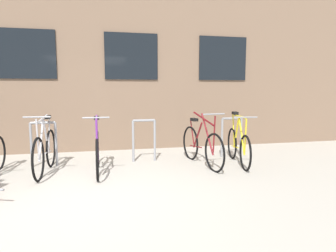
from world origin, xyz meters
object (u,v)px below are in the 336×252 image
(bicycle_yellow, at_px, (238,145))
(bicycle_silver, at_px, (45,151))
(bicycle_purple, at_px, (97,151))
(bicycle_maroon, at_px, (201,145))

(bicycle_yellow, bearing_deg, bicycle_silver, 177.52)
(bicycle_silver, distance_m, bicycle_purple, 0.95)
(bicycle_silver, bearing_deg, bicycle_maroon, -1.52)
(bicycle_purple, bearing_deg, bicycle_maroon, 2.48)
(bicycle_silver, height_order, bicycle_purple, bicycle_silver)
(bicycle_maroon, distance_m, bicycle_purple, 2.06)
(bicycle_yellow, bearing_deg, bicycle_purple, -179.88)
(bicycle_silver, xyz_separation_m, bicycle_yellow, (3.76, -0.16, -0.02))
(bicycle_maroon, height_order, bicycle_yellow, bicycle_maroon)
(bicycle_maroon, relative_size, bicycle_purple, 1.05)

